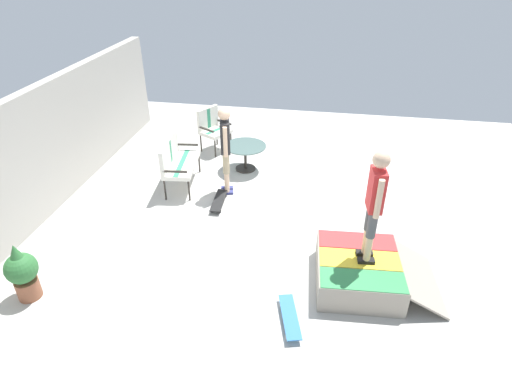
{
  "coord_description": "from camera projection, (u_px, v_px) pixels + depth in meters",
  "views": [
    {
      "loc": [
        -6.12,
        -0.96,
        4.44
      ],
      "look_at": [
        0.01,
        0.11,
        0.7
      ],
      "focal_mm": 29.98,
      "sensor_mm": 36.0,
      "label": 1
    }
  ],
  "objects": [
    {
      "name": "person_skater",
      "position": [
        375.0,
        200.0,
        5.65
      ],
      "size": [
        0.48,
        0.27,
        1.7
      ],
      "color": "black",
      "rests_on": "skate_ramp"
    },
    {
      "name": "skate_ramp",
      "position": [
        360.0,
        271.0,
        6.26
      ],
      "size": [
        1.41,
        1.86,
        0.45
      ],
      "color": "gray",
      "rests_on": "ground_plane"
    },
    {
      "name": "ground_plane",
      "position": [
        262.0,
        229.0,
        7.62
      ],
      "size": [
        12.0,
        12.0,
        0.1
      ],
      "primitive_type": "cube",
      "color": "beige"
    },
    {
      "name": "person_watching",
      "position": [
        225.0,
        144.0,
        8.11
      ],
      "size": [
        0.47,
        0.3,
        1.77
      ],
      "color": "navy",
      "rests_on": "ground_plane"
    },
    {
      "name": "patio_bench",
      "position": [
        176.0,
        158.0,
        8.55
      ],
      "size": [
        1.31,
        0.69,
        1.02
      ],
      "color": "#2D2823",
      "rests_on": "ground_plane"
    },
    {
      "name": "back_wall_cinderblock",
      "position": [
        41.0,
        153.0,
        7.61
      ],
      "size": [
        9.0,
        0.2,
        2.25
      ],
      "color": "#ADA89E",
      "rests_on": "ground_plane"
    },
    {
      "name": "patio_chair_near_house",
      "position": [
        212.0,
        125.0,
        10.04
      ],
      "size": [
        0.81,
        0.79,
        1.02
      ],
      "color": "#2D2823",
      "rests_on": "ground_plane"
    },
    {
      "name": "skateboard_spare",
      "position": [
        290.0,
        317.0,
        5.68
      ],
      "size": [
        0.82,
        0.4,
        0.1
      ],
      "color": "#3372B2",
      "rests_on": "ground_plane"
    },
    {
      "name": "patio_table",
      "position": [
        245.0,
        153.0,
        9.26
      ],
      "size": [
        0.9,
        0.9,
        0.57
      ],
      "color": "#2D2823",
      "rests_on": "ground_plane"
    },
    {
      "name": "potted_plant",
      "position": [
        22.0,
        271.0,
        5.89
      ],
      "size": [
        0.44,
        0.44,
        0.92
      ],
      "color": "brown",
      "rests_on": "ground_plane"
    },
    {
      "name": "skateboard_by_bench",
      "position": [
        219.0,
        201.0,
        8.18
      ],
      "size": [
        0.81,
        0.24,
        0.1
      ],
      "color": "black",
      "rests_on": "ground_plane"
    }
  ]
}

